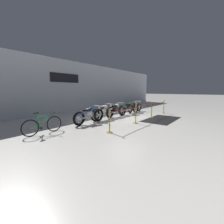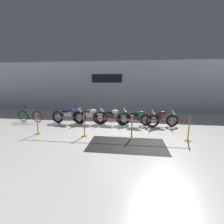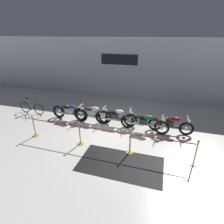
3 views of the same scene
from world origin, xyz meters
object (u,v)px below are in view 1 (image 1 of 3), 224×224
at_px(stanchion_mid_left, 136,117).
at_px(stanchion_mid_right, 152,112).
at_px(stanchion_far_right, 164,109).
at_px(motorcycle_maroon_4, 135,107).
at_px(bicycle, 43,125).
at_px(stanchion_far_left, 135,111).
at_px(motorcycle_cream_2, 116,110).
at_px(motorcycle_green_3, 130,108).
at_px(motorcycle_cream_1, 103,112).
at_px(motorcycle_blue_0, 90,115).
at_px(floor_banner, 162,119).

distance_m(stanchion_mid_left, stanchion_mid_right, 2.19).
distance_m(stanchion_mid_left, stanchion_far_right, 4.59).
bearing_deg(motorcycle_maroon_4, bicycle, -179.77).
relative_size(stanchion_far_left, stanchion_far_right, 6.65).
xyz_separation_m(motorcycle_cream_2, motorcycle_green_3, (1.49, -0.22, 0.01)).
xyz_separation_m(motorcycle_cream_1, stanchion_mid_left, (0.31, -2.12, -0.12)).
xyz_separation_m(stanchion_far_left, stanchion_far_right, (4.71, 0.00, -0.33)).
bearing_deg(stanchion_far_left, motorcycle_cream_2, 61.60).
relative_size(motorcycle_blue_0, bicycle, 1.27).
xyz_separation_m(motorcycle_blue_0, stanchion_mid_right, (3.79, -2.00, -0.11)).
relative_size(motorcycle_green_3, stanchion_far_left, 0.34).
distance_m(motorcycle_cream_2, floor_banner, 3.07).
xyz_separation_m(motorcycle_green_3, stanchion_far_right, (2.08, -1.90, -0.11)).
distance_m(motorcycle_cream_1, bicycle, 3.91).
height_order(motorcycle_cream_1, motorcycle_cream_2, motorcycle_cream_1).
relative_size(motorcycle_cream_1, motorcycle_cream_2, 0.98).
height_order(motorcycle_blue_0, bicycle, motorcycle_blue_0).
bearing_deg(bicycle, motorcycle_blue_0, -2.05).
bearing_deg(motorcycle_cream_2, motorcycle_cream_1, -179.93).
xyz_separation_m(motorcycle_cream_1, stanchion_far_left, (0.19, -2.12, 0.21)).
bearing_deg(motorcycle_cream_2, motorcycle_blue_0, -177.35).
xyz_separation_m(motorcycle_blue_0, floor_banner, (3.60, -2.76, -0.46)).
bearing_deg(bicycle, motorcycle_cream_1, 0.40).
relative_size(motorcycle_cream_1, stanchion_far_right, 2.08).
distance_m(motorcycle_blue_0, stanchion_mid_right, 4.29).
bearing_deg(floor_banner, stanchion_far_left, 159.94).
bearing_deg(motorcycle_cream_1, bicycle, -179.60).
relative_size(motorcycle_cream_2, stanchion_mid_left, 2.13).
relative_size(motorcycle_maroon_4, stanchion_mid_right, 2.02).
xyz_separation_m(stanchion_far_left, stanchion_mid_left, (0.12, 0.00, -0.33)).
distance_m(stanchion_far_left, floor_banner, 2.35).
height_order(bicycle, stanchion_mid_right, stanchion_mid_right).
height_order(motorcycle_maroon_4, stanchion_far_right, stanchion_far_right).
relative_size(motorcycle_blue_0, motorcycle_green_3, 0.91).
height_order(stanchion_mid_right, floor_banner, stanchion_mid_right).
relative_size(motorcycle_green_3, stanchion_mid_left, 2.28).
bearing_deg(motorcycle_green_3, motorcycle_cream_2, 171.69).
bearing_deg(motorcycle_cream_1, stanchion_far_left, -84.89).
xyz_separation_m(bicycle, stanchion_mid_left, (4.21, -2.09, -0.02)).
bearing_deg(floor_banner, motorcycle_green_3, 78.68).
bearing_deg(stanchion_mid_right, motorcycle_cream_1, 139.67).
bearing_deg(stanchion_mid_right, stanchion_mid_left, 180.00).
distance_m(motorcycle_cream_2, stanchion_mid_left, 2.36).
xyz_separation_m(motorcycle_maroon_4, stanchion_mid_right, (-1.56, -2.12, -0.10)).
height_order(motorcycle_cream_2, stanchion_mid_left, stanchion_mid_left).
bearing_deg(stanchion_mid_left, motorcycle_cream_2, 64.12).
height_order(bicycle, stanchion_far_right, stanchion_far_right).
bearing_deg(motorcycle_cream_2, stanchion_mid_right, -61.32).
height_order(stanchion_far_right, floor_banner, stanchion_far_right).
distance_m(stanchion_mid_right, floor_banner, 0.86).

